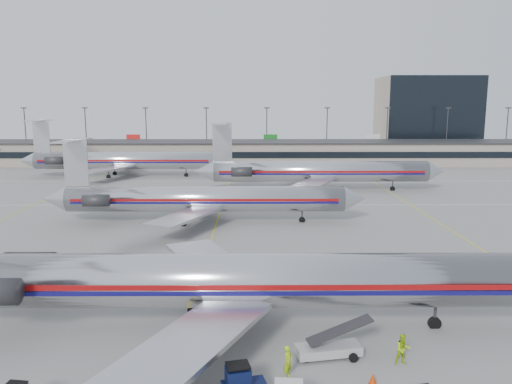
{
  "coord_description": "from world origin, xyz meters",
  "views": [
    {
      "loc": [
        4.95,
        -37.88,
        15.43
      ],
      "look_at": [
        5.31,
        25.94,
        4.5
      ],
      "focal_mm": 35.0,
      "sensor_mm": 36.0,
      "label": 1
    }
  ],
  "objects_px": {
    "jet_second_row": "(199,198)",
    "tug_center": "(241,383)",
    "jet_foreground": "(218,279)",
    "belt_loader": "(330,347)"
  },
  "relations": [
    {
      "from": "jet_second_row",
      "to": "tug_center",
      "type": "bearing_deg",
      "value": -80.86
    },
    {
      "from": "jet_foreground",
      "to": "belt_loader",
      "type": "distance_m",
      "value": 8.82
    },
    {
      "from": "belt_loader",
      "to": "jet_foreground",
      "type": "bearing_deg",
      "value": 139.63
    },
    {
      "from": "belt_loader",
      "to": "jet_second_row",
      "type": "bearing_deg",
      "value": 97.51
    },
    {
      "from": "jet_foreground",
      "to": "jet_second_row",
      "type": "xyz_separation_m",
      "value": [
        -4.83,
        32.76,
        -0.33
      ]
    },
    {
      "from": "jet_second_row",
      "to": "tug_center",
      "type": "xyz_separation_m",
      "value": [
        6.64,
        -41.25,
        -2.42
      ]
    },
    {
      "from": "belt_loader",
      "to": "tug_center",
      "type": "bearing_deg",
      "value": -151.68
    },
    {
      "from": "jet_second_row",
      "to": "belt_loader",
      "type": "distance_m",
      "value": 38.9
    },
    {
      "from": "jet_foreground",
      "to": "jet_second_row",
      "type": "height_order",
      "value": "jet_foreground"
    },
    {
      "from": "jet_foreground",
      "to": "jet_second_row",
      "type": "relative_size",
      "value": 1.1
    }
  ]
}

